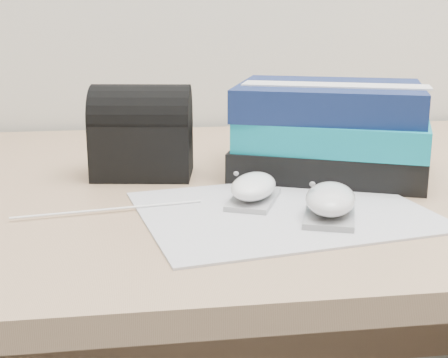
{
  "coord_description": "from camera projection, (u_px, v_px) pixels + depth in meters",
  "views": [
    {
      "loc": [
        -0.19,
        0.72,
        0.96
      ],
      "look_at": [
        -0.09,
        1.43,
        0.77
      ],
      "focal_mm": 50.0,
      "sensor_mm": 36.0,
      "label": 1
    }
  ],
  "objects": [
    {
      "name": "desk",
      "position": [
        258.0,
        303.0,
        1.03
      ],
      "size": [
        1.6,
        0.8,
        0.73
      ],
      "color": "#A37C5A",
      "rests_on": "ground"
    },
    {
      "name": "mousepad",
      "position": [
        283.0,
        211.0,
        0.74
      ],
      "size": [
        0.37,
        0.31,
        0.0
      ],
      "primitive_type": "cube",
      "rotation": [
        0.0,
        0.0,
        0.17
      ],
      "color": "#9C9BA3",
      "rests_on": "desk"
    },
    {
      "name": "mouse_rear",
      "position": [
        254.0,
        189.0,
        0.77
      ],
      "size": [
        0.09,
        0.11,
        0.04
      ],
      "color": "#A4A4A7",
      "rests_on": "mousepad"
    },
    {
      "name": "mouse_front",
      "position": [
        330.0,
        201.0,
        0.71
      ],
      "size": [
        0.09,
        0.12,
        0.04
      ],
      "color": "gray",
      "rests_on": "mousepad"
    },
    {
      "name": "usb_cable",
      "position": [
        109.0,
        209.0,
        0.74
      ],
      "size": [
        0.22,
        0.04,
        0.0
      ],
      "primitive_type": "cylinder",
      "rotation": [
        0.0,
        1.57,
        0.16
      ],
      "color": "white",
      "rests_on": "mousepad"
    },
    {
      "name": "book_stack",
      "position": [
        331.0,
        130.0,
        0.91
      ],
      "size": [
        0.33,
        0.3,
        0.13
      ],
      "color": "black",
      "rests_on": "desk"
    },
    {
      "name": "pouch",
      "position": [
        142.0,
        132.0,
        0.89
      ],
      "size": [
        0.15,
        0.12,
        0.13
      ],
      "color": "black",
      "rests_on": "desk"
    }
  ]
}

